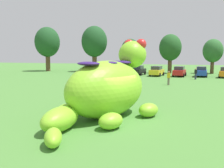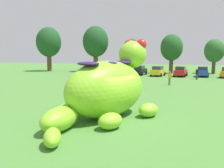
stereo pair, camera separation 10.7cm
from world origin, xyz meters
name	(u,v)px [view 1 (the left image)]	position (x,y,z in m)	size (l,w,h in m)	color
ground_plane	(115,120)	(0.00, 0.00, 0.00)	(160.00, 160.00, 0.00)	#4C8438
giant_inflatable_creature	(107,88)	(-0.62, 0.48, 1.72)	(6.08, 9.42, 4.71)	#8CD12D
car_green	(119,70)	(-7.92, 29.28, 0.86)	(2.30, 4.27, 1.72)	#1E7238
car_black	(138,70)	(-4.45, 30.39, 0.86)	(2.34, 4.29, 1.72)	black
car_yellow	(157,71)	(-1.01, 29.22, 0.86)	(2.40, 4.31, 1.72)	yellow
car_red	(179,71)	(2.79, 29.38, 0.86)	(2.31, 4.27, 1.72)	red
car_blue	(201,72)	(6.34, 30.04, 0.86)	(2.20, 4.23, 1.72)	#2347B7
tree_far_left	(47,42)	(-26.11, 34.88, 6.44)	(5.55, 5.55, 9.85)	brown
tree_left	(94,42)	(-15.32, 36.20, 6.44)	(5.55, 5.55, 9.85)	brown
tree_mid_left	(130,50)	(-7.64, 37.57, 4.61)	(3.97, 3.97, 7.05)	brown
tree_centre_left	(170,48)	(0.74, 36.21, 5.04)	(4.35, 4.35, 7.71)	brown
tree_centre	(213,51)	(8.74, 37.88, 4.41)	(3.80, 3.80, 6.74)	brown
spectator_near_inflatable	(169,78)	(1.83, 16.97, 0.85)	(0.38, 0.26, 1.71)	#726656
spectator_mid_field	(196,74)	(5.24, 24.89, 0.85)	(0.38, 0.26, 1.71)	#2D334C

